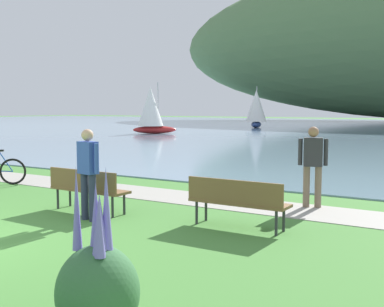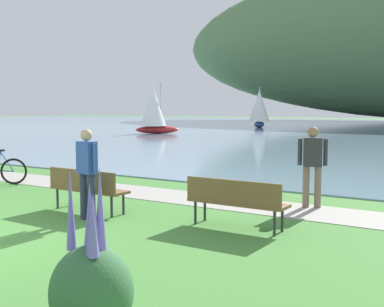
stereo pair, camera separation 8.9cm
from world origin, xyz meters
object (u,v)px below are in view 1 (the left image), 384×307
at_px(park_bench_further_along, 237,199).
at_px(person_at_shoreline, 313,162).
at_px(park_bench_near_camera, 87,187).
at_px(sailboat_nearest_to_shore, 256,108).
at_px(sailboat_mid_bay, 151,109).
at_px(person_on_the_grass, 88,168).

height_order(park_bench_further_along, person_at_shoreline, person_at_shoreline).
xyz_separation_m(park_bench_near_camera, sailboat_nearest_to_shore, (-14.46, 39.75, 1.54)).
distance_m(person_at_shoreline, sailboat_nearest_to_shore, 41.14).
relative_size(park_bench_near_camera, sailboat_mid_bay, 0.44).
bearing_deg(sailboat_nearest_to_shore, sailboat_mid_bay, -98.08).
bearing_deg(person_at_shoreline, park_bench_near_camera, -142.38).
bearing_deg(person_on_the_grass, sailboat_mid_bay, 124.57).
bearing_deg(person_on_the_grass, park_bench_near_camera, 136.39).
distance_m(person_at_shoreline, sailboat_mid_bay, 29.65).
height_order(park_bench_near_camera, person_on_the_grass, person_on_the_grass).
distance_m(park_bench_near_camera, person_at_shoreline, 4.69).
height_order(person_on_the_grass, sailboat_nearest_to_shore, sailboat_nearest_to_shore).
relative_size(person_at_shoreline, sailboat_mid_bay, 0.42).
bearing_deg(park_bench_further_along, sailboat_nearest_to_shore, 114.12).
distance_m(park_bench_near_camera, sailboat_nearest_to_shore, 42.33).
bearing_deg(person_at_shoreline, sailboat_nearest_to_shore, 116.19).
bearing_deg(person_on_the_grass, park_bench_further_along, 18.83).
xyz_separation_m(park_bench_further_along, sailboat_nearest_to_shore, (-17.62, 39.35, 1.54)).
distance_m(park_bench_near_camera, sailboat_mid_bay, 29.57).
height_order(person_at_shoreline, sailboat_nearest_to_shore, sailboat_nearest_to_shore).
xyz_separation_m(park_bench_near_camera, person_on_the_grass, (0.53, -0.50, 0.46)).
relative_size(person_on_the_grass, sailboat_mid_bay, 0.42).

